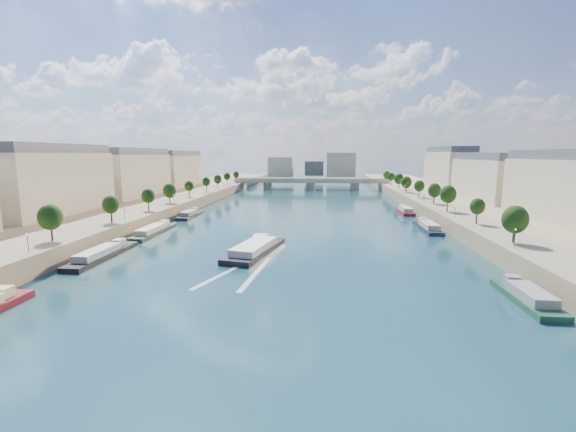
# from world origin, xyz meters

# --- Properties ---
(ground) EXTENTS (700.00, 700.00, 0.00)m
(ground) POSITION_xyz_m (0.00, 100.00, 0.00)
(ground) COLOR #0C3338
(ground) RESTS_ON ground
(quay_left) EXTENTS (44.00, 520.00, 5.00)m
(quay_left) POSITION_xyz_m (-72.00, 100.00, 2.50)
(quay_left) COLOR #9E8460
(quay_left) RESTS_ON ground
(quay_right) EXTENTS (44.00, 520.00, 5.00)m
(quay_right) POSITION_xyz_m (72.00, 100.00, 2.50)
(quay_right) COLOR #9E8460
(quay_right) RESTS_ON ground
(pave_left) EXTENTS (14.00, 520.00, 0.10)m
(pave_left) POSITION_xyz_m (-57.00, 100.00, 5.05)
(pave_left) COLOR gray
(pave_left) RESTS_ON quay_left
(pave_right) EXTENTS (14.00, 520.00, 0.10)m
(pave_right) POSITION_xyz_m (57.00, 100.00, 5.05)
(pave_right) COLOR gray
(pave_right) RESTS_ON quay_right
(trees_left) EXTENTS (4.80, 268.80, 8.26)m
(trees_left) POSITION_xyz_m (-55.00, 102.00, 10.48)
(trees_left) COLOR #382B1E
(trees_left) RESTS_ON ground
(trees_right) EXTENTS (4.80, 268.80, 8.26)m
(trees_right) POSITION_xyz_m (55.00, 110.00, 10.48)
(trees_right) COLOR #382B1E
(trees_right) RESTS_ON ground
(lamps_left) EXTENTS (0.36, 200.36, 4.28)m
(lamps_left) POSITION_xyz_m (-52.50, 90.00, 7.78)
(lamps_left) COLOR black
(lamps_left) RESTS_ON ground
(lamps_right) EXTENTS (0.36, 200.36, 4.28)m
(lamps_right) POSITION_xyz_m (52.50, 105.00, 7.78)
(lamps_right) COLOR black
(lamps_right) RESTS_ON ground
(buildings_left) EXTENTS (16.00, 226.00, 23.20)m
(buildings_left) POSITION_xyz_m (-85.00, 112.00, 16.45)
(buildings_left) COLOR #BBAF8F
(buildings_left) RESTS_ON ground
(buildings_right) EXTENTS (16.00, 226.00, 23.20)m
(buildings_right) POSITION_xyz_m (85.00, 112.00, 16.45)
(buildings_right) COLOR #BBAF8F
(buildings_right) RESTS_ON ground
(skyline) EXTENTS (79.00, 42.00, 22.00)m
(skyline) POSITION_xyz_m (3.19, 319.52, 14.66)
(skyline) COLOR #BBAF8F
(skyline) RESTS_ON ground
(bridge) EXTENTS (112.00, 12.00, 8.15)m
(bridge) POSITION_xyz_m (0.00, 238.74, 5.08)
(bridge) COLOR #C1B79E
(bridge) RESTS_ON ground
(tour_barge) EXTENTS (13.32, 28.42, 3.76)m
(tour_barge) POSITION_xyz_m (-8.15, 53.48, 1.03)
(tour_barge) COLOR black
(tour_barge) RESTS_ON ground
(wake) EXTENTS (12.89, 26.01, 0.04)m
(wake) POSITION_xyz_m (-8.15, 36.87, 0.02)
(wake) COLOR silver
(wake) RESTS_ON ground
(moored_barges_left) EXTENTS (5.00, 152.40, 3.60)m
(moored_barges_left) POSITION_xyz_m (-45.50, 43.54, 0.84)
(moored_barges_left) COLOR #181B36
(moored_barges_left) RESTS_ON ground
(moored_barges_right) EXTENTS (5.00, 163.19, 3.60)m
(moored_barges_right) POSITION_xyz_m (45.50, 55.97, 0.84)
(moored_barges_right) COLOR black
(moored_barges_right) RESTS_ON ground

